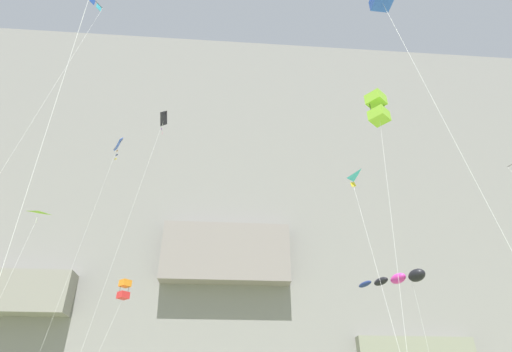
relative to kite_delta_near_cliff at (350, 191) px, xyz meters
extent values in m
cube|color=gray|center=(-7.11, 48.90, 20.05)|extent=(180.00, 27.31, 65.70)
cube|color=gray|center=(-34.85, 34.66, 2.46)|extent=(16.19, 4.67, 5.34)
cube|color=gray|center=(-7.11, 34.12, 8.48)|extent=(17.68, 2.77, 8.25)
cylinder|color=silver|center=(-0.94, -11.69, -5.36)|extent=(1.21, 1.75, 14.65)
pyramid|color=#38B2D1|center=(-0.03, 0.24, 0.66)|extent=(0.74, 1.13, 0.26)
cube|color=yellow|center=(0.32, 0.25, 0.61)|extent=(0.34, 0.04, 0.36)
cylinder|color=silver|center=(0.07, -2.22, -6.04)|extent=(0.51, 4.96, 13.30)
cube|color=black|center=(-12.58, 6.47, 9.86)|extent=(0.30, 1.91, 1.91)
cylinder|color=black|center=(-12.58, 6.47, 9.86)|extent=(0.29, 0.02, 1.56)
cube|color=white|center=(-12.58, 6.47, 9.15)|extent=(0.03, 0.23, 0.11)
cube|color=purple|center=(-12.63, 6.47, 8.76)|extent=(0.04, 0.23, 0.11)
cube|color=pink|center=(-12.53, 6.47, 8.36)|extent=(0.06, 0.23, 0.11)
cylinder|color=silver|center=(-13.89, 5.13, -1.53)|extent=(2.65, 2.70, 22.31)
cube|color=blue|center=(-18.13, 13.61, 12.06)|extent=(0.83, 2.13, 2.15)
cylinder|color=black|center=(-18.13, 13.61, 12.06)|extent=(0.60, 0.51, 1.71)
cube|color=orange|center=(-18.12, 13.61, 11.22)|extent=(0.17, 0.24, 0.13)
cube|color=navy|center=(-18.07, 13.61, 10.76)|extent=(0.23, 0.17, 0.13)
cube|color=yellow|center=(-18.11, 13.61, 10.30)|extent=(0.23, 0.18, 0.13)
cylinder|color=silver|center=(-19.08, 12.06, -0.45)|extent=(1.93, 3.11, 24.47)
cube|color=orange|center=(-14.51, 10.77, -2.58)|extent=(0.98, 0.98, 0.48)
cube|color=red|center=(-14.51, 10.77, -3.47)|extent=(0.98, 0.98, 0.48)
cylinder|color=black|center=(-14.20, 10.77, -3.03)|extent=(0.02, 0.02, 1.31)
cylinder|color=black|center=(-14.82, 10.77, -3.03)|extent=(0.02, 0.02, 1.31)
cube|color=#38B2D1|center=(-17.76, 1.23, 16.44)|extent=(0.31, 0.43, 0.50)
cube|color=blue|center=(-18.11, 0.67, 16.44)|extent=(0.29, 0.42, 0.50)
cylinder|color=silver|center=(-18.52, -1.06, 2.02)|extent=(1.86, 5.15, 29.40)
pyramid|color=#8CCC33|center=(-20.68, 7.38, 1.15)|extent=(1.58, 1.31, 0.24)
cube|color=white|center=(-20.83, 7.79, 1.04)|extent=(0.18, 0.38, 0.42)
ellipsoid|color=black|center=(7.10, 8.41, -2.19)|extent=(1.52, 1.69, 1.03)
ellipsoid|color=#CC3399|center=(6.25, 9.80, -2.03)|extent=(1.37, 1.59, 0.87)
ellipsoid|color=black|center=(5.40, 11.19, -1.87)|extent=(1.22, 1.49, 0.70)
ellipsoid|color=navy|center=(4.56, 12.59, -1.71)|extent=(1.06, 1.39, 0.54)
cylinder|color=silver|center=(6.56, 7.83, -7.53)|extent=(0.58, 2.01, 10.32)
cube|color=#8CCC33|center=(1.53, -2.29, 5.02)|extent=(1.35, 1.35, 0.67)
cube|color=#8CCC33|center=(1.53, -2.29, 3.78)|extent=(1.35, 1.35, 0.67)
cylinder|color=black|center=(1.96, -2.29, 4.40)|extent=(0.03, 0.03, 1.81)
cylinder|color=black|center=(1.10, -2.29, 4.40)|extent=(0.03, 0.03, 1.81)
cylinder|color=silver|center=(0.34, -3.84, -4.62)|extent=(2.41, 3.11, 16.14)
camera|label=1|loc=(-6.95, -20.02, -11.26)|focal=28.37mm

